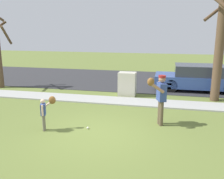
% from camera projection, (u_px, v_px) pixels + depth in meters
% --- Properties ---
extents(ground_plane, '(48.00, 48.00, 0.00)m').
position_uv_depth(ground_plane, '(119.00, 102.00, 11.05)').
color(ground_plane, olive).
extents(sidewalk_strip, '(36.00, 1.20, 0.06)m').
position_uv_depth(sidewalk_strip, '(119.00, 101.00, 11.14)').
color(sidewalk_strip, '#A3A39E').
rests_on(sidewalk_strip, ground).
extents(road_surface, '(36.00, 6.80, 0.02)m').
position_uv_depth(road_surface, '(135.00, 80.00, 15.89)').
color(road_surface, '#2D2D30').
rests_on(road_surface, ground).
extents(person_adult, '(0.64, 0.78, 1.69)m').
position_uv_depth(person_adult, '(160.00, 95.00, 8.18)').
color(person_adult, brown).
rests_on(person_adult, ground).
extents(person_child, '(0.44, 0.52, 1.08)m').
position_uv_depth(person_child, '(46.00, 109.00, 7.84)').
color(person_child, '#6B6656').
rests_on(person_child, ground).
extents(baseball, '(0.07, 0.07, 0.07)m').
position_uv_depth(baseball, '(88.00, 128.00, 8.06)').
color(baseball, white).
rests_on(baseball, ground).
extents(utility_cabinet, '(0.83, 0.61, 1.14)m').
position_uv_depth(utility_cabinet, '(127.00, 84.00, 12.05)').
color(utility_cabinet, beige).
rests_on(utility_cabinet, ground).
extents(street_tree_near, '(1.85, 1.88, 5.33)m').
position_uv_depth(street_tree_near, '(221.00, 37.00, 10.66)').
color(street_tree_near, brown).
rests_on(street_tree_near, ground).
extents(parked_wagon_blue, '(4.50, 1.80, 1.33)m').
position_uv_depth(parked_wagon_blue, '(199.00, 78.00, 13.08)').
color(parked_wagon_blue, '#2D478C').
rests_on(parked_wagon_blue, road_surface).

